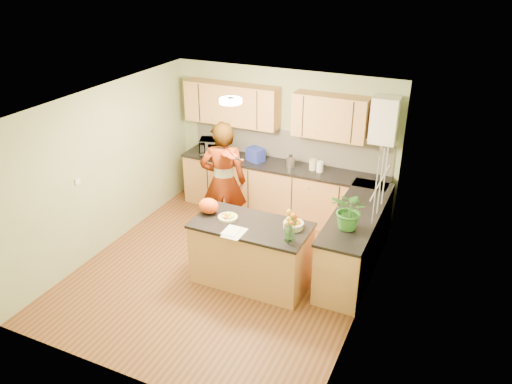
% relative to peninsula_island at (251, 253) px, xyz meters
% --- Properties ---
extents(floor, '(4.50, 4.50, 0.00)m').
position_rel_peninsula_island_xyz_m(floor, '(-0.46, 0.07, -0.46)').
color(floor, brown).
rests_on(floor, ground).
extents(ceiling, '(4.00, 4.50, 0.02)m').
position_rel_peninsula_island_xyz_m(ceiling, '(-0.46, 0.07, 2.04)').
color(ceiling, white).
rests_on(ceiling, wall_back).
extents(wall_back, '(4.00, 0.02, 2.50)m').
position_rel_peninsula_island_xyz_m(wall_back, '(-0.46, 2.32, 0.79)').
color(wall_back, '#92A274').
rests_on(wall_back, floor).
extents(wall_front, '(4.00, 0.02, 2.50)m').
position_rel_peninsula_island_xyz_m(wall_front, '(-0.46, -2.18, 0.79)').
color(wall_front, '#92A274').
rests_on(wall_front, floor).
extents(wall_left, '(0.02, 4.50, 2.50)m').
position_rel_peninsula_island_xyz_m(wall_left, '(-2.46, 0.07, 0.79)').
color(wall_left, '#92A274').
rests_on(wall_left, floor).
extents(wall_right, '(0.02, 4.50, 2.50)m').
position_rel_peninsula_island_xyz_m(wall_right, '(1.54, 0.07, 0.79)').
color(wall_right, '#92A274').
rests_on(wall_right, floor).
extents(back_counter, '(3.64, 0.62, 0.94)m').
position_rel_peninsula_island_xyz_m(back_counter, '(-0.36, 2.02, 0.01)').
color(back_counter, '#B47848').
rests_on(back_counter, floor).
extents(right_counter, '(0.62, 2.24, 0.94)m').
position_rel_peninsula_island_xyz_m(right_counter, '(1.24, 0.92, 0.01)').
color(right_counter, '#B47848').
rests_on(right_counter, floor).
extents(splashback, '(3.60, 0.02, 0.52)m').
position_rel_peninsula_island_xyz_m(splashback, '(-0.36, 2.31, 0.74)').
color(splashback, beige).
rests_on(splashback, back_counter).
extents(upper_cabinets, '(3.20, 0.34, 0.70)m').
position_rel_peninsula_island_xyz_m(upper_cabinets, '(-0.64, 2.15, 1.39)').
color(upper_cabinets, '#B47848').
rests_on(upper_cabinets, wall_back).
extents(boiler, '(0.40, 0.30, 0.86)m').
position_rel_peninsula_island_xyz_m(boiler, '(1.24, 2.16, 1.44)').
color(boiler, white).
rests_on(boiler, wall_back).
extents(window_right, '(0.01, 1.30, 1.05)m').
position_rel_peninsula_island_xyz_m(window_right, '(1.53, 0.67, 1.09)').
color(window_right, white).
rests_on(window_right, wall_right).
extents(light_switch, '(0.02, 0.09, 0.09)m').
position_rel_peninsula_island_xyz_m(light_switch, '(-2.45, -0.53, 0.84)').
color(light_switch, white).
rests_on(light_switch, wall_left).
extents(ceiling_lamp, '(0.30, 0.30, 0.07)m').
position_rel_peninsula_island_xyz_m(ceiling_lamp, '(-0.46, 0.37, 2.00)').
color(ceiling_lamp, '#FFEABF').
rests_on(ceiling_lamp, ceiling).
extents(peninsula_island, '(1.59, 0.82, 0.91)m').
position_rel_peninsula_island_xyz_m(peninsula_island, '(0.00, 0.00, 0.00)').
color(peninsula_island, '#B47848').
rests_on(peninsula_island, floor).
extents(fruit_dish, '(0.27, 0.27, 0.09)m').
position_rel_peninsula_island_xyz_m(fruit_dish, '(-0.35, -0.00, 0.49)').
color(fruit_dish, beige).
rests_on(fruit_dish, peninsula_island).
extents(orange_bowl, '(0.27, 0.27, 0.16)m').
position_rel_peninsula_island_xyz_m(orange_bowl, '(0.55, 0.15, 0.52)').
color(orange_bowl, beige).
rests_on(orange_bowl, peninsula_island).
extents(flower_vase, '(0.25, 0.25, 0.46)m').
position_rel_peninsula_island_xyz_m(flower_vase, '(0.60, -0.18, 0.76)').
color(flower_vase, silver).
rests_on(flower_vase, peninsula_island).
extents(orange_bag, '(0.34, 0.31, 0.22)m').
position_rel_peninsula_island_xyz_m(orange_bag, '(-0.68, 0.05, 0.56)').
color(orange_bag, '#E44D12').
rests_on(orange_bag, peninsula_island).
extents(papers, '(0.25, 0.34, 0.01)m').
position_rel_peninsula_island_xyz_m(papers, '(-0.10, -0.30, 0.46)').
color(papers, white).
rests_on(papers, peninsula_island).
extents(violinist, '(0.84, 0.71, 1.96)m').
position_rel_peninsula_island_xyz_m(violinist, '(-0.90, 0.92, 0.52)').
color(violinist, '#E6B58D').
rests_on(violinist, floor).
extents(violin, '(0.65, 0.56, 0.16)m').
position_rel_peninsula_island_xyz_m(violin, '(-0.70, 0.70, 1.11)').
color(violin, '#520C05').
rests_on(violin, violinist).
extents(microwave, '(0.59, 0.50, 0.28)m').
position_rel_peninsula_island_xyz_m(microwave, '(-1.65, 2.00, 0.62)').
color(microwave, white).
rests_on(microwave, back_counter).
extents(blue_box, '(0.35, 0.31, 0.23)m').
position_rel_peninsula_island_xyz_m(blue_box, '(-0.85, 2.01, 0.60)').
color(blue_box, '#212E9A').
rests_on(blue_box, back_counter).
extents(kettle, '(0.14, 0.14, 0.27)m').
position_rel_peninsula_island_xyz_m(kettle, '(-0.19, 1.98, 0.59)').
color(kettle, silver).
rests_on(kettle, back_counter).
extents(jar_cream, '(0.16, 0.16, 0.18)m').
position_rel_peninsula_island_xyz_m(jar_cream, '(0.18, 2.04, 0.57)').
color(jar_cream, beige).
rests_on(jar_cream, back_counter).
extents(jar_white, '(0.12, 0.12, 0.18)m').
position_rel_peninsula_island_xyz_m(jar_white, '(0.31, 2.01, 0.57)').
color(jar_white, white).
rests_on(jar_white, back_counter).
extents(potted_plant, '(0.59, 0.55, 0.54)m').
position_rel_peninsula_island_xyz_m(potted_plant, '(1.24, 0.38, 0.75)').
color(potted_plant, '#327A28').
rests_on(potted_plant, right_counter).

